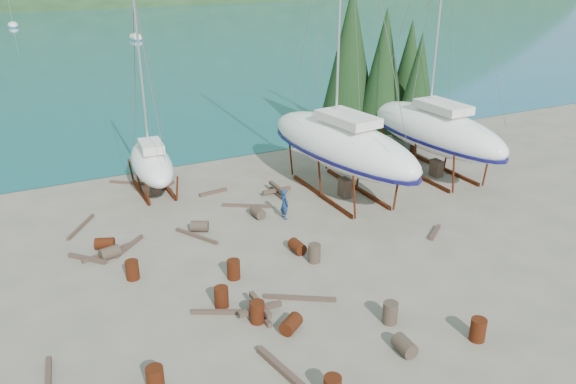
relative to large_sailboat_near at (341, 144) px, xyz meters
name	(u,v)px	position (x,y,z in m)	size (l,w,h in m)	color
ground	(307,260)	(-5.53, -6.14, -3.10)	(600.00, 600.00, 0.00)	#605B4C
cypress_near_right	(384,70)	(6.97, 5.86, 2.69)	(3.60, 3.60, 10.00)	black
cypress_mid_right	(418,86)	(8.47, 3.86, 1.82)	(3.06, 3.06, 8.50)	black
cypress_back_left	(350,55)	(5.47, 7.86, 3.56)	(4.14, 4.14, 11.50)	black
cypress_far_right	(409,72)	(9.97, 6.86, 2.11)	(3.24, 3.24, 9.00)	black
moored_boat_mid	(136,37)	(4.47, 73.86, -2.71)	(2.00, 5.00, 6.05)	white
moored_boat_far	(13,25)	(-13.53, 103.86, -2.71)	(2.00, 5.00, 6.05)	white
large_sailboat_near	(341,144)	(0.00, 0.00, 0.00)	(5.12, 12.59, 19.27)	white
large_sailboat_far	(434,129)	(7.05, 0.22, -0.12)	(3.80, 11.68, 18.28)	white
small_sailboat_shore	(151,163)	(-9.81, 5.20, -1.24)	(2.79, 7.22, 11.29)	white
worker	(284,204)	(-4.47, -1.66, -2.26)	(0.62, 0.40, 1.69)	navy
drum_0	(155,379)	(-13.97, -11.44, -2.66)	(0.58, 0.58, 0.88)	#602210
drum_1	(404,346)	(-5.61, -13.55, -2.81)	(0.58, 0.58, 0.88)	#2D2823
drum_2	(105,244)	(-13.73, -0.85, -2.81)	(0.58, 0.58, 0.88)	#602210
drum_5	(314,253)	(-5.31, -6.45, -2.66)	(0.58, 0.58, 0.88)	#2D2823
drum_6	(297,247)	(-5.59, -5.29, -2.81)	(0.58, 0.58, 0.88)	#602210
drum_7	(478,330)	(-2.77, -14.16, -2.66)	(0.58, 0.58, 0.88)	#602210
drum_8	(132,270)	(-13.13, -4.21, -2.66)	(0.58, 0.58, 0.88)	#602210
drum_9	(200,226)	(-9.05, -1.10, -2.81)	(0.58, 0.58, 0.88)	#2D2823
drum_10	(257,312)	(-9.53, -9.53, -2.66)	(0.58, 0.58, 0.88)	#602210
drum_11	(258,212)	(-5.70, -0.87, -2.81)	(0.58, 0.58, 0.88)	#2D2823
drum_12	(291,324)	(-8.63, -10.61, -2.81)	(0.58, 0.58, 0.88)	#602210
drum_13	(221,297)	(-10.40, -7.94, -2.66)	(0.58, 0.58, 0.88)	#602210
drum_14	(234,269)	(-9.17, -6.14, -2.66)	(0.58, 0.58, 0.88)	#602210
drum_15	(110,253)	(-13.68, -1.89, -2.81)	(0.58, 0.58, 0.88)	#2D2823
drum_17	(390,313)	(-5.00, -11.86, -2.66)	(0.58, 0.58, 0.88)	#2D2823
timber_0	(162,189)	(-9.31, 5.22, -3.03)	(0.14, 2.50, 0.14)	#4F392D
timber_1	(435,232)	(1.55, -6.77, -3.01)	(0.19, 1.66, 0.19)	#4F392D
timber_2	(87,259)	(-14.68, -1.62, -3.01)	(0.19, 2.07, 0.19)	#4F392D
timber_4	(129,246)	(-12.68, -1.25, -3.02)	(0.17, 2.25, 0.17)	#4F392D
timber_5	(300,298)	(-7.36, -8.93, -3.02)	(0.16, 2.97, 0.16)	#4F392D
timber_6	(213,192)	(-6.74, 3.32, -3.01)	(0.19, 1.77, 0.19)	#4F392D
timber_9	(127,183)	(-10.99, 7.21, -3.03)	(0.15, 2.31, 0.15)	#4F392D
timber_10	(247,206)	(-5.73, 0.63, -3.02)	(0.16, 2.73, 0.16)	#4F392D
timber_11	(197,236)	(-9.41, -1.68, -3.02)	(0.15, 2.74, 0.15)	#4F392D
timber_12	(217,312)	(-10.77, -8.33, -3.02)	(0.17, 2.00, 0.17)	#4F392D
timber_15	(81,227)	(-14.46, 2.05, -3.03)	(0.15, 2.88, 0.15)	#4F392D
timber_16	(283,370)	(-9.93, -12.57, -2.99)	(0.23, 2.81, 0.23)	#4F392D
timber_17	(108,252)	(-13.72, -1.43, -3.02)	(0.16, 2.56, 0.16)	#4F392D
timber_pile_fore	(260,309)	(-9.27, -9.21, -2.80)	(1.80, 1.80, 0.60)	#4F392D
timber_pile_aft	(277,190)	(-3.45, 1.44, -2.80)	(1.80, 1.80, 0.60)	#4F392D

